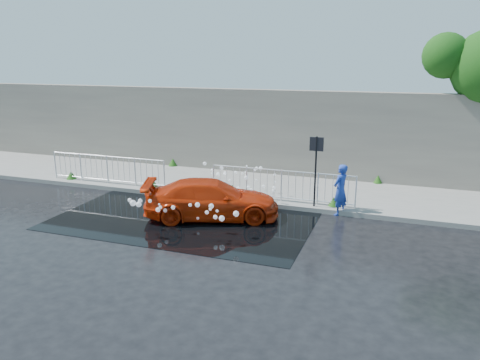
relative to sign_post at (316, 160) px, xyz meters
The scene contains 12 objects.
ground 5.50m from the sign_post, 143.57° to the right, with size 90.00×90.00×0.00m, color black.
pavement 4.90m from the sign_post, 155.66° to the left, with size 30.00×4.00×0.15m, color slate.
curb 4.51m from the sign_post, behind, with size 30.00×0.25×0.16m, color slate.
retaining_wall 5.87m from the sign_post, 135.69° to the left, with size 30.00×0.60×3.50m, color #6D645C.
puddle 4.59m from the sign_post, 150.42° to the right, with size 8.00×5.00×0.01m, color black.
sign_post is the anchor object (origin of this frame).
railing_left 8.26m from the sign_post, behind, with size 5.05×0.05×1.10m.
railing_right 1.57m from the sign_post, 168.23° to the left, with size 5.05×0.05×1.10m.
weeds 4.73m from the sign_post, 161.66° to the left, with size 12.17×3.93×0.40m.
water_spray 3.42m from the sign_post, 157.40° to the right, with size 3.38×5.43×0.96m.
red_car 3.60m from the sign_post, 148.83° to the right, with size 1.71×4.21×1.22m, color red.
person 1.23m from the sign_post, ahead, with size 0.61×0.40×1.67m, color #213DA7.
Camera 1 is at (6.83, -11.64, 4.96)m, focal length 35.00 mm.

